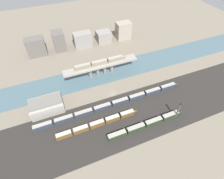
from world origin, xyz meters
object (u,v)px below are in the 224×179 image
train_yard_mid (99,123)px  train_yard_near (147,124)px  train_yard_far (113,104)px  train_on_bridge (101,62)px  signal_tower (178,111)px  warehouse_building (47,105)px

train_yard_mid → train_yard_near: bearing=-22.8°
train_yard_far → train_yard_near: bearing=-59.9°
train_on_bridge → train_yard_far: train_on_bridge is taller
train_yard_mid → signal_tower: bearing=-15.1°
train_yard_near → train_yard_mid: (-28.92, 12.14, 0.16)m
train_on_bridge → train_yard_far: (-3.65, -35.63, -10.43)m
warehouse_building → train_yard_near: bearing=-32.9°
train_on_bridge → train_yard_near: train_on_bridge is taller
warehouse_building → train_yard_far: bearing=-17.3°
train_yard_near → train_on_bridge: bearing=99.7°
train_on_bridge → signal_tower: size_ratio=3.12×
warehouse_building → signal_tower: bearing=-26.2°
warehouse_building → train_yard_mid: bearing=-41.2°
train_yard_near → warehouse_building: bearing=147.1°
train_yard_mid → train_yard_far: (15.13, 11.67, -0.13)m
train_on_bridge → train_yard_mid: bearing=-111.7°
train_yard_near → train_yard_mid: train_yard_mid is taller
train_yard_near → warehouse_building: 69.19m
train_yard_near → signal_tower: signal_tower is taller
train_yard_far → warehouse_building: (-44.24, 13.78, 2.72)m
train_on_bridge → warehouse_building: size_ratio=2.06×
train_on_bridge → warehouse_building: (-47.89, -21.84, -7.71)m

